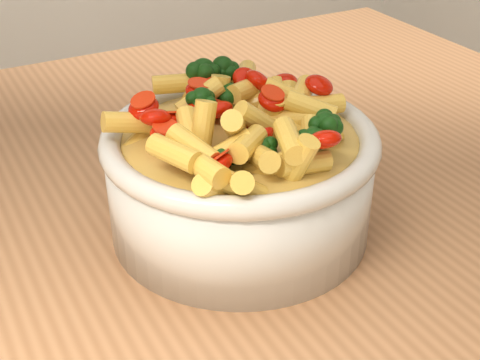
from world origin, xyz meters
name	(u,v)px	position (x,y,z in m)	size (l,w,h in m)	color
table	(116,300)	(0.00, 0.00, 0.80)	(1.20, 0.80, 0.90)	#AD744A
serving_bowl	(240,179)	(0.09, -0.08, 0.95)	(0.22, 0.22, 0.10)	silver
pasta_salad	(240,113)	(0.09, -0.08, 1.01)	(0.18, 0.18, 0.04)	#F5C94D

